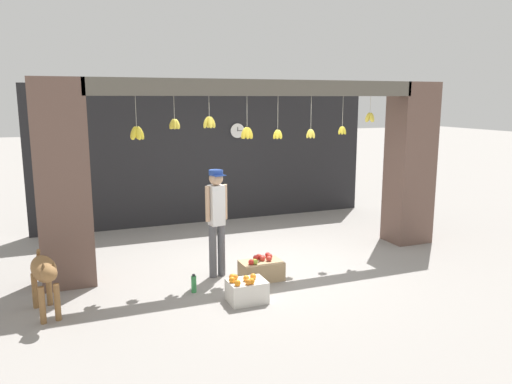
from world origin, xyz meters
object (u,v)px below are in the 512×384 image
(water_bottle, at_px, (194,284))
(fruit_crate_apples, at_px, (261,270))
(fruit_crate_oranges, at_px, (246,290))
(wall_clock, at_px, (237,131))
(dog, at_px, (44,273))
(shopkeeper, at_px, (217,215))

(water_bottle, bearing_deg, fruit_crate_apples, 6.69)
(fruit_crate_oranges, height_order, wall_clock, wall_clock)
(fruit_crate_apples, bearing_deg, dog, -176.58)
(shopkeeper, distance_m, water_bottle, 1.05)
(shopkeeper, bearing_deg, water_bottle, 35.14)
(shopkeeper, xyz_separation_m, water_bottle, (-0.48, -0.48, -0.80))
(water_bottle, bearing_deg, wall_clock, 62.27)
(shopkeeper, distance_m, fruit_crate_apples, 1.01)
(fruit_crate_oranges, xyz_separation_m, fruit_crate_apples, (0.48, 0.67, -0.01))
(water_bottle, height_order, wall_clock, wall_clock)
(shopkeeper, height_order, fruit_crate_apples, shopkeeper)
(dog, distance_m, water_bottle, 1.87)
(dog, bearing_deg, water_bottle, 81.04)
(water_bottle, xyz_separation_m, wall_clock, (1.94, 3.69, 1.78))
(fruit_crate_oranges, height_order, fruit_crate_apples, fruit_crate_oranges)
(shopkeeper, height_order, water_bottle, shopkeeper)
(shopkeeper, distance_m, fruit_crate_oranges, 1.28)
(dog, xyz_separation_m, fruit_crate_oranges, (2.36, -0.50, -0.38))
(fruit_crate_apples, bearing_deg, water_bottle, -173.31)
(shopkeeper, bearing_deg, dog, 3.03)
(fruit_crate_oranges, bearing_deg, fruit_crate_apples, 54.41)
(shopkeeper, xyz_separation_m, wall_clock, (1.46, 3.21, 0.98))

